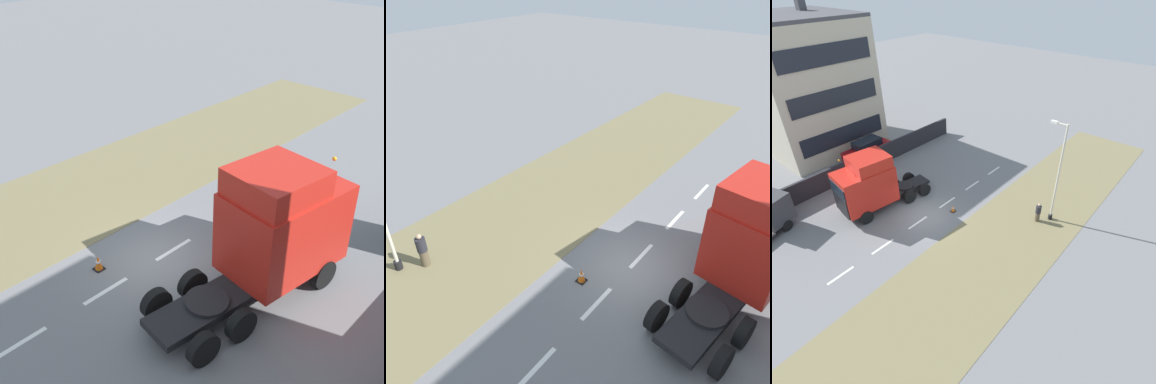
# 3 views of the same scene
# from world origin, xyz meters

# --- Properties ---
(ground_plane) EXTENTS (120.00, 120.00, 0.00)m
(ground_plane) POSITION_xyz_m (0.00, 0.00, 0.00)
(ground_plane) COLOR slate
(ground_plane) RESTS_ON ground
(grass_verge) EXTENTS (7.00, 44.00, 0.01)m
(grass_verge) POSITION_xyz_m (-6.00, 0.00, 0.01)
(grass_verge) COLOR olive
(grass_verge) RESTS_ON ground
(lane_markings) EXTENTS (0.16, 17.80, 0.00)m
(lane_markings) POSITION_xyz_m (0.00, -0.70, 0.00)
(lane_markings) COLOR white
(lane_markings) RESTS_ON ground
(lorry_cab) EXTENTS (3.47, 7.45, 4.63)m
(lorry_cab) POSITION_xyz_m (3.81, 1.91, 2.26)
(lorry_cab) COLOR black
(lorry_cab) RESTS_ON ground
(pedestrian) EXTENTS (0.39, 0.39, 1.54)m
(pedestrian) POSITION_xyz_m (-6.58, -4.87, 0.75)
(pedestrian) COLOR brown
(pedestrian) RESTS_ON ground
(traffic_cone_lead) EXTENTS (0.36, 0.36, 0.58)m
(traffic_cone_lead) POSITION_xyz_m (-1.11, -1.75, 0.28)
(traffic_cone_lead) COLOR black
(traffic_cone_lead) RESTS_ON ground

